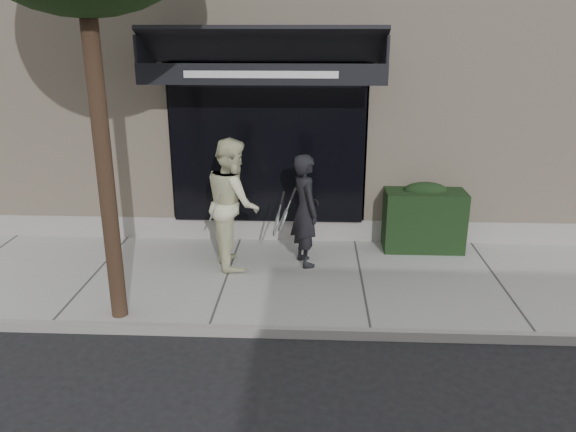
{
  "coord_description": "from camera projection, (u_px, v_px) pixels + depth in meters",
  "views": [
    {
      "loc": [
        -0.73,
        -7.65,
        3.62
      ],
      "look_at": [
        -1.12,
        0.6,
        0.86
      ],
      "focal_mm": 35.0,
      "sensor_mm": 36.0,
      "label": 1
    }
  ],
  "objects": [
    {
      "name": "pedestrian_front",
      "position": [
        305.0,
        210.0,
        8.55
      ],
      "size": [
        0.84,
        0.87,
        1.75
      ],
      "color": "black",
      "rests_on": "sidewalk"
    },
    {
      "name": "ground",
      "position": [
        361.0,
        285.0,
        8.37
      ],
      "size": [
        80.0,
        80.0,
        0.0
      ],
      "primitive_type": "plane",
      "color": "black",
      "rests_on": "ground"
    },
    {
      "name": "pedestrian_back",
      "position": [
        233.0,
        203.0,
        8.51
      ],
      "size": [
        1.01,
        1.15,
        1.99
      ],
      "color": "beige",
      "rests_on": "sidewalk"
    },
    {
      "name": "building_facade",
      "position": [
        348.0,
        72.0,
        12.19
      ],
      "size": [
        14.3,
        8.04,
        5.64
      ],
      "color": "beige",
      "rests_on": "ground"
    },
    {
      "name": "sidewalk",
      "position": [
        361.0,
        281.0,
        8.35
      ],
      "size": [
        20.0,
        3.0,
        0.12
      ],
      "primitive_type": "cube",
      "color": "#9A9995",
      "rests_on": "ground"
    },
    {
      "name": "hedge",
      "position": [
        423.0,
        217.0,
        9.29
      ],
      "size": [
        1.3,
        0.7,
        1.14
      ],
      "color": "black",
      "rests_on": "sidewalk"
    },
    {
      "name": "curb",
      "position": [
        371.0,
        334.0,
        6.87
      ],
      "size": [
        20.0,
        0.1,
        0.14
      ],
      "primitive_type": "cube",
      "color": "gray",
      "rests_on": "ground"
    }
  ]
}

